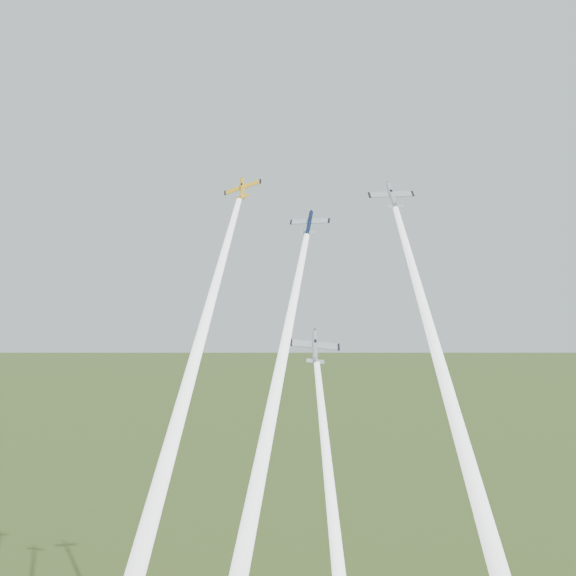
{
  "coord_description": "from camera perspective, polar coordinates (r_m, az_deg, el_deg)",
  "views": [
    {
      "loc": [
        19.79,
        -121.68,
        92.3
      ],
      "look_at": [
        0.0,
        -6.0,
        92.0
      ],
      "focal_mm": 45.0,
      "sensor_mm": 36.0,
      "label": 1
    }
  ],
  "objects": [
    {
      "name": "plane_yellow",
      "position": [
        129.88,
        -3.63,
        7.88
      ],
      "size": [
        8.37,
        5.88,
        7.68
      ],
      "primitive_type": null,
      "rotation": [
        0.82,
        -0.28,
        -0.03
      ],
      "color": "#FFB116"
    },
    {
      "name": "smoke_trail_yellow",
      "position": [
        103.24,
        -7.61,
        -6.44
      ],
      "size": [
        4.18,
        52.24,
        55.71
      ],
      "primitive_type": null,
      "rotation": [
        -0.75,
        0.0,
        -0.03
      ],
      "color": "white"
    },
    {
      "name": "plane_navy",
      "position": [
        122.92,
        1.7,
        5.2
      ],
      "size": [
        7.13,
        5.86,
        5.86
      ],
      "primitive_type": null,
      "rotation": [
        0.82,
        -0.02,
        -0.06
      ],
      "color": "#0E1B3E"
    },
    {
      "name": "smoke_trail_navy",
      "position": [
        98.2,
        -1.4,
        -10.18
      ],
      "size": [
        5.54,
        50.58,
        53.93
      ],
      "primitive_type": null,
      "rotation": [
        -0.75,
        0.0,
        -0.06
      ],
      "color": "white"
    },
    {
      "name": "plane_silver_right",
      "position": [
        123.01,
        8.22,
        7.24
      ],
      "size": [
        9.5,
        8.14,
        6.87
      ],
      "primitive_type": null,
      "rotation": [
        0.82,
        -0.05,
        0.3
      ],
      "color": "silver"
    },
    {
      "name": "smoke_trail_silver_right",
      "position": [
        96.53,
        12.72,
        -8.71
      ],
      "size": [
        18.15,
        51.95,
        57.17
      ],
      "primitive_type": null,
      "rotation": [
        -0.75,
        0.0,
        0.3
      ],
      "color": "white"
    },
    {
      "name": "plane_silver_low",
      "position": [
        114.15,
        2.15,
        -4.67
      ],
      "size": [
        8.79,
        8.25,
        7.46
      ],
      "primitive_type": null,
      "rotation": [
        0.82,
        0.1,
        0.25
      ],
      "color": "#AAB1B8"
    }
  ]
}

